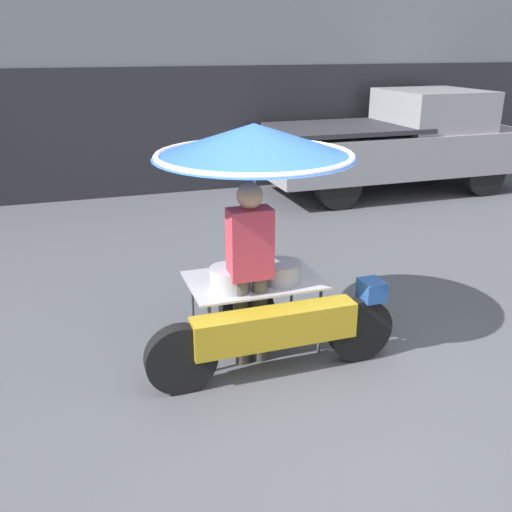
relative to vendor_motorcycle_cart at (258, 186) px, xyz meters
The scene contains 5 objects.
ground_plane 1.98m from the vendor_motorcycle_cart, 81.74° to the right, with size 36.00×36.00×0.00m, color #4C4F54.
shopfront_building 7.40m from the vendor_motorcycle_cart, 88.71° to the left, with size 28.00×2.06×3.66m.
vendor_motorcycle_cart is the anchor object (origin of this frame).
vendor_person 0.69m from the vendor_motorcycle_cart, 125.44° to the right, with size 0.38×0.23×1.69m.
pickup_truck 6.90m from the vendor_motorcycle_cart, 47.64° to the left, with size 5.18×1.98×1.94m.
Camera 1 is at (-1.74, -3.47, 2.78)m, focal length 40.00 mm.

